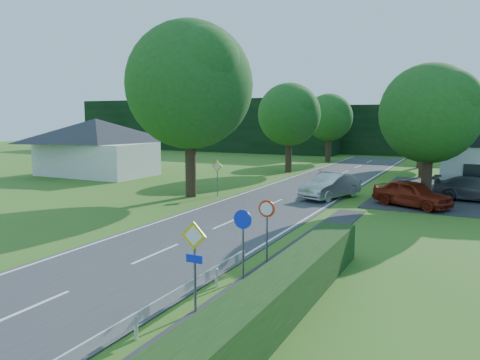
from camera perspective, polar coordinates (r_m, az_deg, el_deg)
The scene contains 22 objects.
road at distance 25.58m, azimuth 0.59°, elevation -4.37°, with size 7.00×80.00×0.04m, color #373739.
line_edge_left at distance 27.12m, azimuth -5.61°, elevation -3.65°, with size 0.12×80.00×0.01m, color white.
line_edge_right at distance 24.37m, azimuth 7.51°, elevation -4.99°, with size 0.12×80.00×0.01m, color white.
line_centre at distance 25.57m, azimuth 0.59°, elevation -4.32°, with size 0.12×80.00×0.01m, color white, non-canonical shape.
tree_main at distance 31.44m, azimuth -6.14°, elevation 8.49°, with size 9.40×9.40×11.64m, color #1B4F17, non-canonical shape.
tree_left_far at distance 45.40m, azimuth 5.98°, elevation 6.33°, with size 7.00×7.00×8.58m, color #1B4F17, non-canonical shape.
tree_right_far at distance 44.68m, azimuth 21.57°, elevation 6.14°, with size 7.40×7.40×9.09m, color #1B4F17, non-canonical shape.
tree_left_back at distance 56.65m, azimuth 10.74°, elevation 6.26°, with size 6.60×6.60×8.07m, color #1B4F17, non-canonical shape.
tree_right_back at distance 52.76m, azimuth 21.22°, elevation 5.49°, with size 6.20×6.20×7.56m, color #1B4F17, non-canonical shape.
tree_right_mid at distance 30.62m, azimuth 22.03°, elevation 5.13°, with size 7.00×7.00×8.58m, color #1B4F17, non-canonical shape.
treeline_left at distance 75.34m, azimuth -4.66°, elevation 6.69°, with size 44.00×6.00×8.00m, color black.
treeline_right at distance 68.59m, azimuth 24.14°, elevation 5.51°, with size 30.00×5.00×7.00m, color black.
bungalow_left at distance 44.93m, azimuth -17.11°, elevation 4.00°, with size 11.00×6.50×5.20m.
streetlight at distance 32.64m, azimuth 21.56°, elevation 5.59°, with size 2.03×0.18×8.00m.
sign_priority_right at distance 12.91m, azimuth -5.60°, elevation -8.49°, with size 0.78×0.09×2.59m.
sign_roundabout at distance 15.47m, azimuth 0.35°, elevation -6.17°, with size 0.64×0.08×2.37m.
sign_speed_limit at distance 17.22m, azimuth 3.28°, elevation -4.42°, with size 0.64×0.11×2.37m.
sign_priority_left at distance 31.72m, azimuth -2.79°, elevation 1.10°, with size 0.78×0.09×2.44m.
moving_car at distance 31.29m, azimuth 10.97°, elevation -0.74°, with size 1.70×4.88×1.61m, color #B7B7BC.
motorcycle at distance 40.96m, azimuth 10.13°, elevation 0.75°, with size 0.58×1.67×0.88m, color black.
parked_car_red at distance 29.66m, azimuth 20.25°, elevation -1.56°, with size 1.89×4.70×1.60m, color maroon.
parked_car_grey at distance 33.37m, azimuth 26.89°, elevation -1.00°, with size 2.12×5.22×1.51m, color #4F4E53.
Camera 1 is at (10.91, -2.50, 5.40)m, focal length 35.00 mm.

